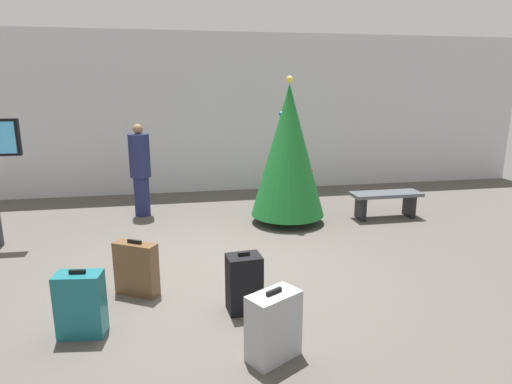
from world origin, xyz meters
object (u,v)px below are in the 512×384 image
(traveller_0, at_px, (140,168))
(suitcase_1, at_px, (81,304))
(suitcase_2, at_px, (274,326))
(waiting_bench, at_px, (386,199))
(suitcase_0, at_px, (136,269))
(suitcase_3, at_px, (244,283))
(holiday_tree, at_px, (288,151))

(traveller_0, xyz_separation_m, suitcase_1, (-0.33, -4.07, -0.57))
(traveller_0, bearing_deg, suitcase_2, -73.39)
(traveller_0, xyz_separation_m, suitcase_2, (1.43, -4.78, -0.58))
(waiting_bench, xyz_separation_m, suitcase_2, (-2.98, -3.78, -0.04))
(suitcase_0, distance_m, suitcase_1, 0.92)
(waiting_bench, xyz_separation_m, suitcase_3, (-3.10, -2.89, -0.03))
(holiday_tree, relative_size, suitcase_1, 3.71)
(waiting_bench, bearing_deg, suitcase_1, -147.05)
(holiday_tree, distance_m, suitcase_3, 3.37)
(traveller_0, relative_size, suitcase_1, 2.50)
(traveller_0, bearing_deg, waiting_bench, -12.77)
(suitcase_0, height_order, suitcase_1, suitcase_1)
(suitcase_0, xyz_separation_m, suitcase_1, (-0.46, -0.79, 0.01))
(suitcase_0, bearing_deg, suitcase_3, -27.72)
(suitcase_1, relative_size, suitcase_3, 1.02)
(holiday_tree, distance_m, suitcase_2, 4.14)
(waiting_bench, height_order, suitcase_1, suitcase_1)
(holiday_tree, distance_m, suitcase_0, 3.52)
(holiday_tree, xyz_separation_m, suitcase_1, (-2.89, -3.14, -0.96))
(suitcase_2, bearing_deg, traveller_0, 106.61)
(holiday_tree, relative_size, suitcase_3, 3.77)
(traveller_0, bearing_deg, holiday_tree, -19.86)
(suitcase_0, bearing_deg, waiting_bench, 28.09)
(suitcase_2, bearing_deg, holiday_tree, 73.50)
(holiday_tree, height_order, suitcase_1, holiday_tree)
(holiday_tree, height_order, suitcase_3, holiday_tree)
(traveller_0, height_order, suitcase_2, traveller_0)
(waiting_bench, bearing_deg, suitcase_3, -137.01)
(suitcase_1, distance_m, suitcase_3, 1.64)
(waiting_bench, height_order, suitcase_2, suitcase_2)
(waiting_bench, distance_m, suitcase_1, 5.64)
(holiday_tree, bearing_deg, traveller_0, 160.14)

